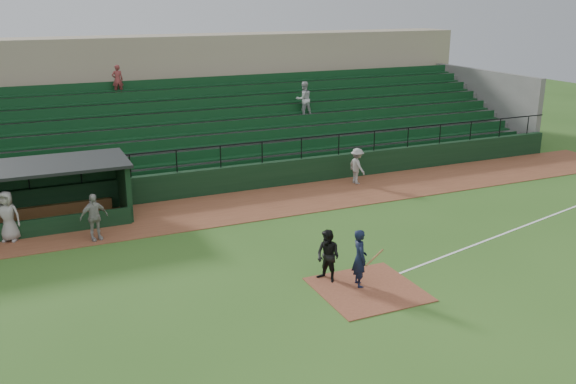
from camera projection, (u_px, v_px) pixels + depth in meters
name	position (u px, v px, depth m)	size (l,w,h in m)	color
ground	(352.00, 277.00, 19.68)	(90.00, 90.00, 0.00)	#2F581C
warning_track	(260.00, 204.00, 26.66)	(40.00, 4.00, 0.03)	brown
home_plate_dirt	(368.00, 289.00, 18.80)	(3.00, 3.00, 0.03)	brown
foul_line	(518.00, 228.00, 23.82)	(18.00, 0.09, 0.01)	white
stadium_structure	(202.00, 118.00, 33.36)	(38.00, 13.08, 6.40)	black
dugout	(9.00, 192.00, 23.86)	(8.90, 3.20, 2.42)	black
batter_at_plate	(360.00, 258.00, 18.80)	(1.08, 0.74, 1.84)	black
umpire	(328.00, 256.00, 19.14)	(0.82, 0.64, 1.68)	black
runner	(357.00, 166.00, 29.29)	(1.11, 0.64, 1.71)	gray
dugout_player_a	(94.00, 217.00, 22.38)	(1.03, 0.43, 1.75)	#9C9892
dugout_player_b	(8.00, 216.00, 22.29)	(0.91, 0.60, 1.87)	#9A9590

